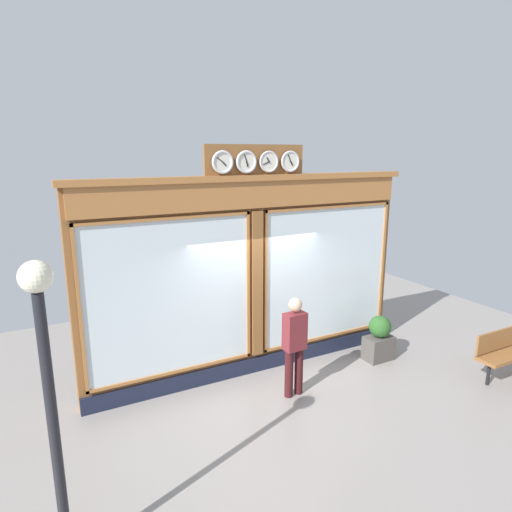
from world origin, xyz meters
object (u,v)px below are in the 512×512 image
pedestrian (294,343)px  planter_box (378,348)px  street_bench (507,349)px  street_lamp (47,372)px

pedestrian → planter_box: 2.29m
pedestrian → street_bench: bearing=161.4°
street_lamp → street_bench: (-7.33, -0.37, -1.55)m
pedestrian → street_bench: size_ratio=1.21×
pedestrian → street_bench: pedestrian is taller
pedestrian → street_bench: 3.93m
street_lamp → planter_box: bearing=-161.4°
street_lamp → planter_box: street_lamp is taller
street_bench → pedestrian: bearing=-18.6°
planter_box → street_bench: street_bench is taller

